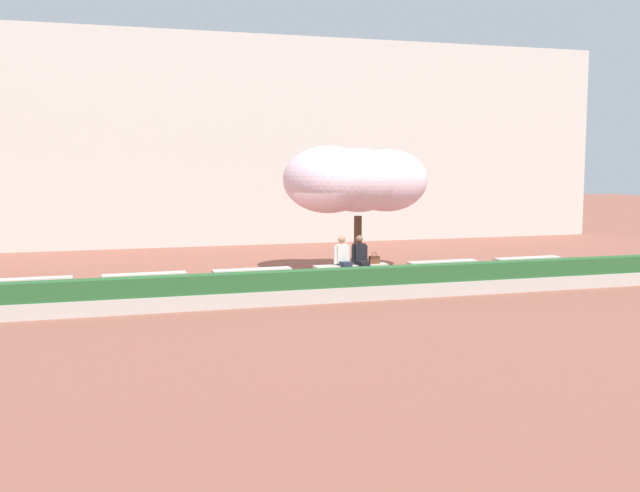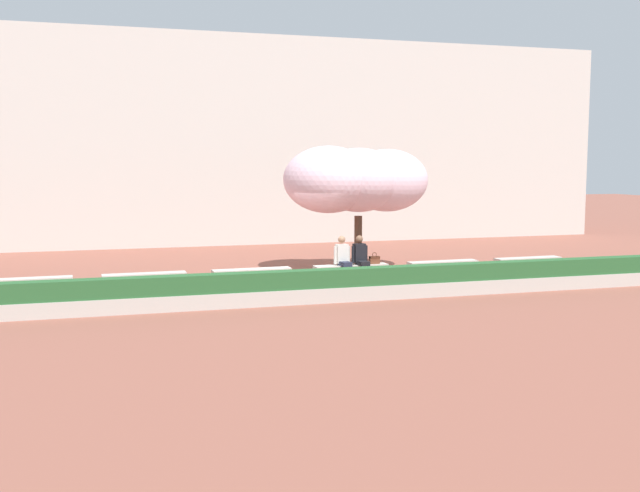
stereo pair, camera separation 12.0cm
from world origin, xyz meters
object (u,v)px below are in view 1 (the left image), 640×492
at_px(stone_bench_west_end, 28,284).
at_px(stone_bench_near_east, 351,269).
at_px(person_seated_right, 361,256).
at_px(stone_bench_near_west, 145,278).
at_px(cherry_tree_main, 354,180).
at_px(stone_bench_far_east, 527,262).
at_px(stone_bench_center, 252,274).
at_px(handbag, 374,259).
at_px(stone_bench_east_end, 442,265).
at_px(person_seated_left, 343,257).

bearing_deg(stone_bench_west_end, stone_bench_near_east, 0.00).
xyz_separation_m(stone_bench_near_east, person_seated_right, (0.28, -0.05, 0.38)).
xyz_separation_m(stone_bench_west_end, stone_bench_near_west, (2.91, 0.00, 0.00)).
bearing_deg(stone_bench_west_end, cherry_tree_main, 10.14).
bearing_deg(stone_bench_far_east, cherry_tree_main, 161.83).
distance_m(stone_bench_center, person_seated_right, 3.21).
bearing_deg(stone_bench_far_east, stone_bench_west_end, 180.00).
xyz_separation_m(stone_bench_near_east, handbag, (0.72, -0.01, 0.27)).
relative_size(stone_bench_west_end, stone_bench_center, 1.00).
height_order(stone_bench_east_end, handbag, handbag).
xyz_separation_m(stone_bench_center, stone_bench_east_end, (5.81, 0.00, 0.00)).
relative_size(stone_bench_west_end, stone_bench_near_west, 1.00).
distance_m(stone_bench_west_end, person_seated_left, 8.47).
bearing_deg(stone_bench_center, stone_bench_far_east, 0.00).
relative_size(stone_bench_east_end, handbag, 6.48).
height_order(stone_bench_west_end, person_seated_right, person_seated_right).
height_order(stone_bench_east_end, person_seated_left, person_seated_left).
xyz_separation_m(stone_bench_near_west, handbag, (6.53, -0.01, 0.27)).
bearing_deg(stone_bench_near_east, stone_bench_far_east, 0.00).
xyz_separation_m(stone_bench_near_west, stone_bench_center, (2.91, 0.00, 0.00)).
bearing_deg(stone_bench_east_end, person_seated_left, -179.04).
height_order(stone_bench_west_end, stone_bench_far_east, same).
bearing_deg(handbag, stone_bench_east_end, 0.21).
bearing_deg(stone_bench_near_east, stone_bench_east_end, 0.00).
relative_size(stone_bench_near_east, handbag, 6.48).
bearing_deg(stone_bench_east_end, stone_bench_near_west, 180.00).
xyz_separation_m(stone_bench_west_end, stone_bench_east_end, (11.63, 0.00, 0.00)).
height_order(stone_bench_west_end, cherry_tree_main, cherry_tree_main).
bearing_deg(handbag, stone_bench_west_end, 179.95).
bearing_deg(stone_bench_east_end, person_seated_right, -178.85).
distance_m(stone_bench_far_east, person_seated_right, 5.55).
xyz_separation_m(stone_bench_far_east, cherry_tree_main, (-5.13, 1.68, 2.53)).
height_order(stone_bench_near_west, person_seated_right, person_seated_right).
relative_size(stone_bench_near_west, stone_bench_near_east, 1.00).
relative_size(stone_bench_near_west, person_seated_left, 1.70).
height_order(stone_bench_west_end, stone_bench_east_end, same).
xyz_separation_m(stone_bench_far_east, person_seated_right, (-5.54, -0.05, 0.38)).
height_order(stone_bench_center, cherry_tree_main, cherry_tree_main).
height_order(stone_bench_near_west, stone_bench_east_end, same).
bearing_deg(stone_bench_near_east, cherry_tree_main, 67.74).
xyz_separation_m(stone_bench_near_east, stone_bench_east_end, (2.91, 0.00, 0.00)).
bearing_deg(stone_bench_east_end, stone_bench_center, 180.00).
relative_size(stone_bench_west_end, stone_bench_far_east, 1.00).
relative_size(stone_bench_near_west, cherry_tree_main, 0.48).
bearing_deg(handbag, cherry_tree_main, 91.03).
distance_m(stone_bench_near_east, cherry_tree_main, 3.11).
relative_size(stone_bench_east_end, person_seated_right, 1.70).
bearing_deg(stone_bench_far_east, stone_bench_center, 180.00).
distance_m(stone_bench_near_west, stone_bench_near_east, 5.81).
bearing_deg(person_seated_right, stone_bench_east_end, 1.15).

